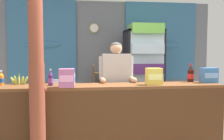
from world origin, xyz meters
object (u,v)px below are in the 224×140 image
at_px(timber_post, 36,67).
at_px(banana_bunch, 19,80).
at_px(soda_bottle_orange_soda, 1,79).
at_px(snack_box_biscuit, 209,75).
at_px(soda_bottle_water, 73,77).
at_px(stall_counter, 108,112).
at_px(snack_box_wafer, 67,78).
at_px(shopkeeper, 116,78).
at_px(plastic_lawn_chair, 60,100).
at_px(soda_bottle_cola, 191,74).
at_px(drink_fridge, 144,67).
at_px(bottle_shelf_rack, 103,89).
at_px(snack_box_instant_noodle, 154,76).

distance_m(timber_post, banana_bunch, 0.72).
relative_size(soda_bottle_orange_soda, snack_box_biscuit, 0.90).
bearing_deg(soda_bottle_water, stall_counter, -23.90).
relative_size(timber_post, snack_box_wafer, 10.41).
relative_size(shopkeeper, snack_box_wafer, 6.37).
xyz_separation_m(plastic_lawn_chair, soda_bottle_cola, (2.09, -1.09, 0.56)).
distance_m(drink_fridge, soda_bottle_cola, 1.48).
bearing_deg(snack_box_wafer, timber_post, -145.52).
height_order(drink_fridge, soda_bottle_cola, drink_fridge).
bearing_deg(stall_counter, banana_bunch, 167.02).
bearing_deg(plastic_lawn_chair, shopkeeper, -41.17).
bearing_deg(drink_fridge, soda_bottle_orange_soda, -149.08).
bearing_deg(snack_box_wafer, shopkeeper, 39.35).
relative_size(drink_fridge, soda_bottle_water, 8.32).
distance_m(stall_counter, timber_post, 1.15).
relative_size(bottle_shelf_rack, shopkeeper, 0.72).
distance_m(plastic_lawn_chair, shopkeeper, 1.36).
bearing_deg(soda_bottle_cola, soda_bottle_orange_soda, -179.62).
bearing_deg(snack_box_instant_noodle, plastic_lawn_chair, 136.34).
xyz_separation_m(bottle_shelf_rack, plastic_lawn_chair, (-0.89, -0.61, -0.09)).
bearing_deg(plastic_lawn_chair, soda_bottle_cola, -27.59).
height_order(drink_fridge, soda_bottle_water, drink_fridge).
distance_m(soda_bottle_orange_soda, snack_box_instant_noodle, 2.14).
bearing_deg(snack_box_wafer, drink_fridge, 49.97).
relative_size(soda_bottle_water, snack_box_biscuit, 1.02).
distance_m(stall_counter, plastic_lawn_chair, 1.58).
bearing_deg(banana_bunch, soda_bottle_water, -5.39).
bearing_deg(snack_box_biscuit, soda_bottle_cola, 150.81).
height_order(shopkeeper, snack_box_biscuit, shopkeeper).
bearing_deg(soda_bottle_cola, soda_bottle_water, -177.73).
bearing_deg(snack_box_biscuit, timber_post, -169.25).
bearing_deg(soda_bottle_orange_soda, drink_fridge, 30.92).
bearing_deg(stall_counter, shopkeeper, 70.73).
distance_m(stall_counter, soda_bottle_water, 0.70).
distance_m(stall_counter, bottle_shelf_rack, 1.99).
xyz_separation_m(drink_fridge, banana_bunch, (-2.19, -1.44, -0.09)).
bearing_deg(bottle_shelf_rack, snack_box_biscuit, -52.09).
bearing_deg(soda_bottle_water, plastic_lawn_chair, 103.70).
bearing_deg(snack_box_biscuit, stall_counter, -174.16).
xyz_separation_m(soda_bottle_orange_soda, banana_bunch, (0.23, 0.02, -0.03)).
xyz_separation_m(shopkeeper, soda_bottle_cola, (1.13, -0.25, 0.07)).
distance_m(soda_bottle_cola, snack_box_instant_noodle, 0.72).
xyz_separation_m(snack_box_instant_noodle, banana_bunch, (-1.89, 0.26, -0.06)).
xyz_separation_m(soda_bottle_cola, banana_bunch, (-2.56, -0.00, -0.06)).
relative_size(soda_bottle_water, snack_box_instant_noodle, 1.00).
distance_m(bottle_shelf_rack, snack_box_biscuit, 2.36).
xyz_separation_m(stall_counter, banana_bunch, (-1.24, 0.29, 0.42)).
bearing_deg(drink_fridge, plastic_lawn_chair, -168.64).
xyz_separation_m(drink_fridge, soda_bottle_water, (-1.44, -1.51, -0.05)).
bearing_deg(soda_bottle_orange_soda, soda_bottle_cola, 0.38).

